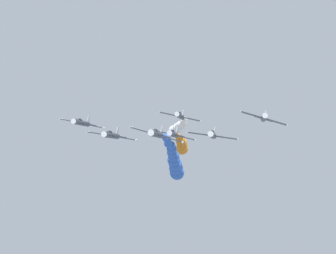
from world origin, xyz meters
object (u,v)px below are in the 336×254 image
at_px(airplane_lead, 156,134).
at_px(airplane_high_slot, 180,116).
at_px(airplane_left_outer, 173,134).
at_px(airplane_trailing, 82,123).
at_px(airplane_left_inner, 212,135).
at_px(airplane_right_outer, 264,117).
at_px(airplane_right_inner, 111,135).

xyz_separation_m(airplane_lead, airplane_high_slot, (-0.82, -27.82, 5.13)).
height_order(airplane_left_outer, airplane_high_slot, airplane_high_slot).
relative_size(airplane_left_outer, airplane_trailing, 1.00).
relative_size(airplane_left_inner, airplane_right_outer, 1.00).
relative_size(airplane_left_outer, airplane_high_slot, 1.00).
xyz_separation_m(airplane_right_inner, airplane_left_outer, (-10.20, -10.88, 0.60)).
height_order(airplane_lead, airplane_left_outer, airplane_left_outer).
distance_m(airplane_lead, airplane_right_outer, 25.31).
distance_m(airplane_left_inner, airplane_right_outer, 13.44).
xyz_separation_m(airplane_right_outer, airplane_high_slot, (17.86, -11.16, 1.33)).
xyz_separation_m(airplane_left_inner, airplane_left_outer, (8.57, -10.54, 0.65)).
distance_m(airplane_right_inner, airplane_left_outer, 14.92).
height_order(airplane_right_inner, airplane_left_outer, airplane_left_outer).
distance_m(airplane_lead, airplane_right_inner, 12.39).
distance_m(airplane_left_outer, airplane_right_outer, 18.54).
xyz_separation_m(airplane_left_inner, airplane_right_inner, (18.77, 0.34, 0.05)).
bearing_deg(airplane_lead, airplane_left_outer, -91.52).
relative_size(airplane_left_inner, airplane_trailing, 1.00).
distance_m(airplane_lead, airplane_left_inner, 12.11).
relative_size(airplane_right_inner, airplane_left_outer, 1.00).
bearing_deg(airplane_lead, airplane_left_inner, -138.45).
bearing_deg(airplane_trailing, airplane_right_outer, 178.57).
height_order(airplane_left_outer, airplane_right_outer, airplane_right_outer).
bearing_deg(airplane_high_slot, airplane_trailing, 27.99).
xyz_separation_m(airplane_left_outer, airplane_trailing, (18.93, 0.98, 2.41)).
distance_m(airplane_trailing, airplane_high_slot, 21.90).
bearing_deg(airplane_trailing, airplane_left_inner, 160.84).
distance_m(airplane_left_outer, airplane_high_slot, 10.25).
xyz_separation_m(airplane_left_inner, airplane_high_slot, (8.25, -19.79, 5.04)).
distance_m(airplane_right_inner, airplane_right_outer, 29.99).
height_order(airplane_left_inner, airplane_high_slot, airplane_high_slot).
bearing_deg(airplane_right_outer, airplane_left_inner, 41.92).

